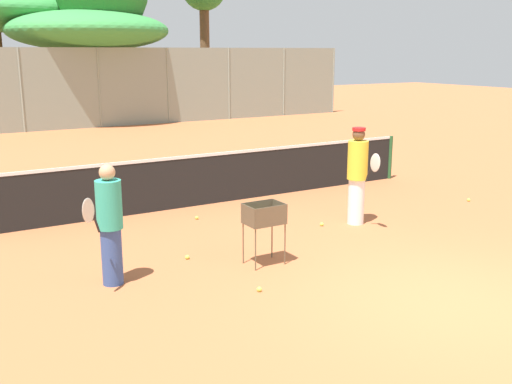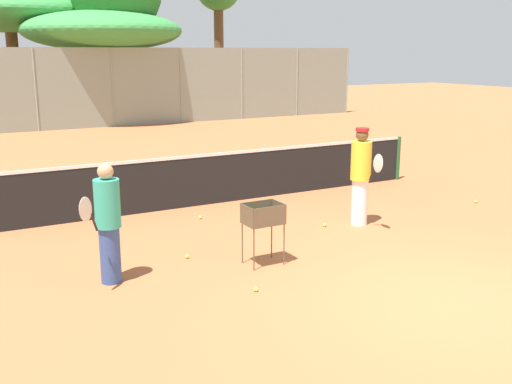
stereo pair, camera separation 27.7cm
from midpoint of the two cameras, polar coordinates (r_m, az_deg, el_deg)
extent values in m
plane|color=#B26038|center=(8.05, 18.88, -10.23)|extent=(80.00, 80.00, 0.00)
cylinder|color=#26592D|center=(15.24, 13.88, 3.15)|extent=(0.10, 0.10, 1.07)
cube|color=black|center=(12.59, -1.86, 1.32)|extent=(9.29, 0.01, 1.01)
cube|color=white|center=(12.49, -1.88, 3.72)|extent=(9.29, 0.02, 0.06)
cylinder|color=gray|center=(25.25, -19.95, 9.13)|extent=(0.08, 0.08, 3.26)
cylinder|color=gray|center=(25.92, -13.22, 9.66)|extent=(0.08, 0.08, 3.26)
cylinder|color=gray|center=(26.93, -6.89, 10.03)|extent=(0.08, 0.08, 3.26)
cylinder|color=gray|center=(28.22, -1.06, 10.27)|extent=(0.08, 0.08, 3.26)
cylinder|color=gray|center=(29.77, 4.21, 10.39)|extent=(0.08, 0.08, 3.26)
cylinder|color=gray|center=(31.55, 8.92, 10.43)|extent=(0.08, 0.08, 3.26)
cube|color=gray|center=(25.55, -16.54, 9.41)|extent=(27.43, 0.01, 3.26)
cylinder|color=brown|center=(33.88, -3.30, 12.83)|extent=(0.52, 0.52, 5.71)
cylinder|color=brown|center=(28.19, -13.86, 9.74)|extent=(0.41, 0.41, 3.11)
ellipsoid|color=#388E42|center=(28.16, -14.14, 14.67)|extent=(6.99, 6.99, 1.75)
cylinder|color=brown|center=(30.77, -21.72, 10.23)|extent=(0.54, 0.54, 3.94)
ellipsoid|color=#388E42|center=(30.80, -22.20, 15.57)|extent=(7.26, 7.26, 1.81)
cylinder|color=brown|center=(28.39, -12.55, 11.26)|extent=(0.44, 0.44, 4.53)
cylinder|color=#334C8C|center=(8.44, -12.80, -5.85)|extent=(0.28, 0.28, 0.79)
cylinder|color=teal|center=(8.23, -13.06, -1.07)|extent=(0.35, 0.35, 0.66)
sphere|color=tan|center=(8.14, -13.22, 1.91)|extent=(0.21, 0.21, 0.21)
cylinder|color=black|center=(7.98, -14.22, -2.82)|extent=(0.12, 0.12, 0.27)
ellipsoid|color=silver|center=(7.78, -14.96, -1.60)|extent=(0.30, 0.30, 0.43)
cylinder|color=white|center=(11.12, 10.53, -0.96)|extent=(0.30, 0.30, 0.84)
cylinder|color=yellow|center=(10.96, 10.70, 2.95)|extent=(0.37, 0.37, 0.70)
sphere|color=brown|center=(10.89, 10.80, 5.36)|extent=(0.23, 0.23, 0.23)
cylinder|color=red|center=(10.87, 10.82, 5.87)|extent=(0.24, 0.24, 0.06)
cylinder|color=black|center=(10.69, 11.70, 1.69)|extent=(0.05, 0.15, 0.27)
ellipsoid|color=silver|center=(10.50, 12.29, 2.68)|extent=(0.08, 0.40, 0.43)
cylinder|color=brown|center=(8.68, 0.72, -5.53)|extent=(0.02, 0.02, 0.63)
cylinder|color=brown|center=(8.93, 3.57, -5.01)|extent=(0.02, 0.02, 0.63)
cylinder|color=brown|center=(8.97, -0.43, -4.89)|extent=(0.02, 0.02, 0.63)
cylinder|color=brown|center=(9.22, 2.36, -4.40)|extent=(0.02, 0.02, 0.63)
cube|color=brown|center=(8.85, 1.58, -2.97)|extent=(0.55, 0.40, 0.01)
cube|color=brown|center=(8.65, 2.26, -2.38)|extent=(0.55, 0.01, 0.30)
cube|color=brown|center=(8.98, 0.93, -1.78)|extent=(0.55, 0.01, 0.30)
cube|color=brown|center=(8.68, 0.02, -2.31)|extent=(0.01, 0.40, 0.30)
cube|color=brown|center=(8.95, 3.10, -1.84)|extent=(0.01, 0.40, 0.30)
sphere|color=#D1E54C|center=(8.73, 0.35, -2.56)|extent=(0.07, 0.07, 0.07)
sphere|color=#D1E54C|center=(8.87, 0.21, -2.32)|extent=(0.07, 0.07, 0.07)
sphere|color=#D1E54C|center=(8.81, 1.23, -2.77)|extent=(0.07, 0.07, 0.07)
sphere|color=#D1E54C|center=(8.78, 1.00, -2.84)|extent=(0.07, 0.07, 0.07)
sphere|color=#D1E54C|center=(8.97, 1.32, -2.14)|extent=(0.07, 0.07, 0.07)
sphere|color=#D1E54C|center=(8.80, 0.62, -2.43)|extent=(0.07, 0.07, 0.07)
sphere|color=#D1E54C|center=(8.73, 0.72, -2.93)|extent=(0.07, 0.07, 0.07)
sphere|color=#D1E54C|center=(8.71, 1.06, -2.62)|extent=(0.07, 0.07, 0.07)
sphere|color=#D1E54C|center=(11.39, -12.27, -2.72)|extent=(0.07, 0.07, 0.07)
sphere|color=#D1E54C|center=(13.43, 20.76, -0.86)|extent=(0.07, 0.07, 0.07)
sphere|color=#D1E54C|center=(11.42, -4.65, -2.41)|extent=(0.07, 0.07, 0.07)
sphere|color=#D1E54C|center=(8.04, 0.97, -9.25)|extent=(0.07, 0.07, 0.07)
sphere|color=#D1E54C|center=(10.98, 7.26, -3.12)|extent=(0.07, 0.07, 0.07)
sphere|color=#D1E54C|center=(9.31, -5.73, -6.12)|extent=(0.07, 0.07, 0.07)
camera|label=1|loc=(0.14, -89.14, 0.20)|focal=42.00mm
camera|label=2|loc=(0.14, 90.86, -0.20)|focal=42.00mm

